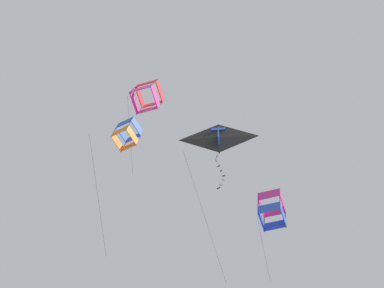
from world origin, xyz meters
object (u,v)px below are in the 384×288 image
Objects in this scene: kite_box_mid_left at (272,210)px; kite_box_upper_right at (148,96)px; kite_delta_low_drifter at (219,138)px; kite_box_near_left at (127,135)px.

kite_box_upper_right is at bearing 41.39° from kite_box_mid_left.
kite_delta_low_drifter is at bearing -161.69° from kite_box_upper_right.
kite_box_near_left is at bearing 29.04° from kite_delta_low_drifter.
kite_delta_low_drifter is (3.65, 1.71, 2.65)m from kite_box_mid_left.
kite_box_upper_right is 1.31× the size of kite_box_mid_left.
kite_box_upper_right is 0.97× the size of kite_box_near_left.
kite_box_mid_left is 0.74× the size of kite_box_near_left.
kite_box_near_left is (5.03, 0.42, -1.81)m from kite_delta_low_drifter.
kite_delta_low_drifter reaches higher than kite_box_near_left.
kite_box_upper_right is at bearing -74.63° from kite_box_near_left.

